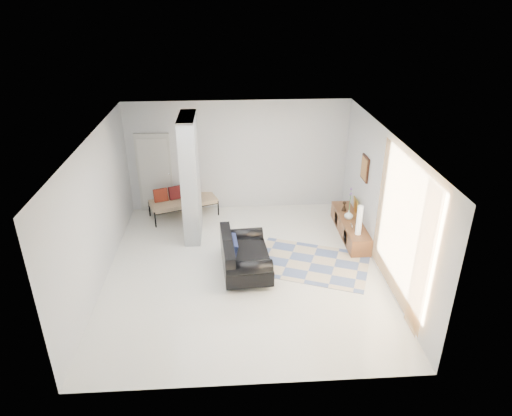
{
  "coord_description": "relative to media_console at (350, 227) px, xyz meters",
  "views": [
    {
      "loc": [
        -0.26,
        -7.84,
        5.19
      ],
      "look_at": [
        0.29,
        0.6,
        1.1
      ],
      "focal_mm": 32.0,
      "sensor_mm": 36.0,
      "label": 1
    }
  ],
  "objects": [
    {
      "name": "loveseat",
      "position": [
        -2.54,
        -1.35,
        0.15
      ],
      "size": [
        1.02,
        1.62,
        0.76
      ],
      "rotation": [
        0.0,
        0.0,
        0.07
      ],
      "color": "silver",
      "rests_on": "floor"
    },
    {
      "name": "daybed",
      "position": [
        -3.96,
        1.27,
        0.22
      ],
      "size": [
        1.76,
        1.2,
        0.77
      ],
      "rotation": [
        0.0,
        0.0,
        0.35
      ],
      "color": "black",
      "rests_on": "floor"
    },
    {
      "name": "wall_left",
      "position": [
        -5.27,
        -1.31,
        1.2
      ],
      "size": [
        0.0,
        6.0,
        6.0
      ],
      "primitive_type": "plane",
      "rotation": [
        1.57,
        0.0,
        1.57
      ],
      "color": "silver",
      "rests_on": "ground"
    },
    {
      "name": "wall_right",
      "position": [
        0.23,
        -1.31,
        1.2
      ],
      "size": [
        0.0,
        6.0,
        6.0
      ],
      "primitive_type": "plane",
      "rotation": [
        1.57,
        0.0,
        -1.57
      ],
      "color": "silver",
      "rests_on": "ground"
    },
    {
      "name": "area_rug",
      "position": [
        -1.1,
        -1.16,
        -0.2
      ],
      "size": [
        2.71,
        2.27,
        0.01
      ],
      "primitive_type": "cube",
      "rotation": [
        0.0,
        0.0,
        -0.37
      ],
      "color": "beige",
      "rests_on": "floor"
    },
    {
      "name": "floor",
      "position": [
        -2.52,
        -1.31,
        -0.2
      ],
      "size": [
        6.0,
        6.0,
        0.0
      ],
      "primitive_type": "plane",
      "color": "white",
      "rests_on": "ground"
    },
    {
      "name": "wall_art",
      "position": [
        0.2,
        -0.0,
        1.45
      ],
      "size": [
        0.04,
        0.45,
        0.55
      ],
      "primitive_type": "cube",
      "color": "#35190E",
      "rests_on": "wall_right"
    },
    {
      "name": "vase",
      "position": [
        -0.05,
        0.03,
        0.3
      ],
      "size": [
        0.22,
        0.22,
        0.21
      ],
      "primitive_type": "imported",
      "rotation": [
        0.0,
        0.0,
        0.09
      ],
      "color": "white",
      "rests_on": "media_console"
    },
    {
      "name": "partition_column",
      "position": [
        -3.62,
        0.29,
        1.2
      ],
      "size": [
        0.35,
        1.2,
        2.8
      ],
      "primitive_type": "cube",
      "color": "#9DA2A4",
      "rests_on": "floor"
    },
    {
      "name": "curtain",
      "position": [
        0.15,
        -2.46,
        1.25
      ],
      "size": [
        0.0,
        2.55,
        2.55
      ],
      "primitive_type": "plane",
      "rotation": [
        1.57,
        0.0,
        1.57
      ],
      "color": "gold",
      "rests_on": "wall_right"
    },
    {
      "name": "media_console",
      "position": [
        0.0,
        0.0,
        0.0
      ],
      "size": [
        0.45,
        2.04,
        0.8
      ],
      "color": "brown",
      "rests_on": "floor"
    },
    {
      "name": "wall_front",
      "position": [
        -2.52,
        -4.31,
        1.2
      ],
      "size": [
        6.0,
        0.0,
        6.0
      ],
      "primitive_type": "plane",
      "rotation": [
        -1.57,
        0.0,
        0.0
      ],
      "color": "silver",
      "rests_on": "ground"
    },
    {
      "name": "ceiling",
      "position": [
        -2.52,
        -1.31,
        2.6
      ],
      "size": [
        6.0,
        6.0,
        0.0
      ],
      "primitive_type": "plane",
      "rotation": [
        3.14,
        0.0,
        0.0
      ],
      "color": "white",
      "rests_on": "wall_back"
    },
    {
      "name": "bronze_figurine",
      "position": [
        -0.05,
        0.47,
        0.32
      ],
      "size": [
        0.13,
        0.13,
        0.24
      ],
      "primitive_type": null,
      "rotation": [
        0.0,
        0.0,
        0.09
      ],
      "color": "black",
      "rests_on": "media_console"
    },
    {
      "name": "wall_back",
      "position": [
        -2.52,
        1.69,
        1.2
      ],
      "size": [
        6.0,
        0.0,
        6.0
      ],
      "primitive_type": "plane",
      "rotation": [
        1.57,
        0.0,
        0.0
      ],
      "color": "silver",
      "rests_on": "ground"
    },
    {
      "name": "cylinder_lamp",
      "position": [
        -0.02,
        -0.68,
        0.53
      ],
      "size": [
        0.12,
        0.12,
        0.66
      ],
      "primitive_type": "cylinder",
      "color": "white",
      "rests_on": "media_console"
    },
    {
      "name": "hallway_door",
      "position": [
        -4.62,
        1.65,
        0.82
      ],
      "size": [
        0.85,
        0.06,
        2.04
      ],
      "primitive_type": "cube",
      "color": "beige",
      "rests_on": "floor"
    }
  ]
}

